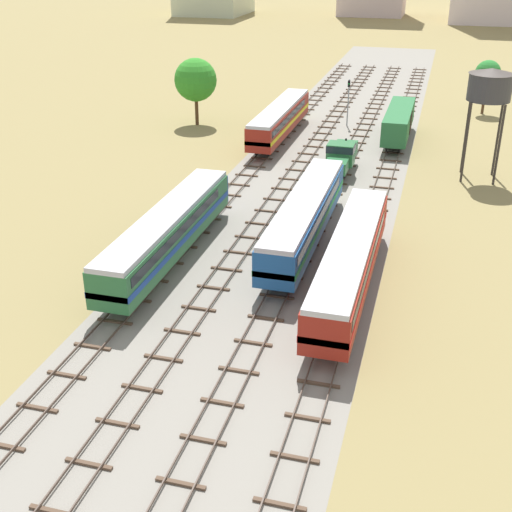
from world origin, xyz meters
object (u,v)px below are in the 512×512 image
Objects in this scene: diesel_railcar_far_left_near at (168,230)px; shunter_loco_centre_left_midfar at (341,155)px; diesel_railcar_centre_nearest at (350,260)px; diesel_railcar_far_left_far at (280,118)px; diesel_railcar_centre_left_mid at (305,215)px; freight_boxcar_centre_farther at (399,121)px; signal_post_nearest at (348,97)px; water_tower at (490,86)px.

diesel_railcar_far_left_near is 25.63m from shunter_loco_centre_left_midfar.
diesel_railcar_centre_nearest is 13.86m from diesel_railcar_far_left_near.
diesel_railcar_far_left_near and diesel_railcar_far_left_far have the same top height.
diesel_railcar_centre_left_mid is 1.46× the size of freight_boxcar_centre_farther.
diesel_railcar_far_left_far is 3.46× the size of signal_post_nearest.
water_tower is at bearing 56.85° from diesel_railcar_centre_left_mid.
signal_post_nearest is (-6.90, 44.88, 1.13)m from diesel_railcar_centre_nearest.
shunter_loco_centre_left_midfar is 0.77× the size of water_tower.
diesel_railcar_far_left_near is at bearing -130.77° from water_tower.
diesel_railcar_centre_left_mid reaches higher than shunter_loco_centre_left_midfar.
freight_boxcar_centre_farther is at bearing 81.89° from diesel_railcar_centre_left_mid.
diesel_railcar_far_left_far is at bearing 107.40° from diesel_railcar_centre_left_mid.
diesel_railcar_far_left_far is 11.04m from signal_post_nearest.
water_tower is at bearing 49.23° from diesel_railcar_far_left_near.
diesel_railcar_centre_nearest is 45.42m from signal_post_nearest.
diesel_railcar_far_left_near is 44.06m from signal_post_nearest.
diesel_railcar_far_left_near is 1.00× the size of diesel_railcar_far_left_far.
shunter_loco_centre_left_midfar is at bearing -169.59° from water_tower.
shunter_loco_centre_left_midfar is at bearing 100.30° from diesel_railcar_centre_nearest.
diesel_railcar_far_left_far reaches higher than shunter_loco_centre_left_midfar.
diesel_railcar_centre_nearest is at bearing -90.01° from freight_boxcar_centre_farther.
diesel_railcar_centre_left_mid is at bearing -72.60° from diesel_railcar_far_left_far.
freight_boxcar_centre_farther is at bearing 12.13° from diesel_railcar_far_left_far.
diesel_railcar_centre_left_mid is 2.42× the size of shunter_loco_centre_left_midfar.
diesel_railcar_far_left_near is 1.00× the size of diesel_railcar_centre_left_mid.
freight_boxcar_centre_farther is (13.80, 2.96, -0.15)m from diesel_railcar_far_left_far.
diesel_railcar_centre_left_mid is 1.00× the size of diesel_railcar_far_left_far.
signal_post_nearest is (-2.30, 37.88, 1.13)m from diesel_railcar_centre_left_mid.
diesel_railcar_far_left_far reaches higher than freight_boxcar_centre_farther.
freight_boxcar_centre_farther is (13.80, 37.92, -0.15)m from diesel_railcar_far_left_near.
freight_boxcar_centre_farther is 8.97m from signal_post_nearest.
diesel_railcar_centre_nearest is 29.95m from water_tower.
freight_boxcar_centre_farther is (4.60, 14.00, 0.44)m from shunter_loco_centre_left_midfar.
water_tower reaches higher than diesel_railcar_far_left_far.
diesel_railcar_centre_nearest is at bearing -79.70° from shunter_loco_centre_left_midfar.
water_tower is at bearing -20.57° from diesel_railcar_far_left_far.
diesel_railcar_centre_nearest is at bearing -56.71° from diesel_railcar_centre_left_mid.
water_tower is (8.98, 27.79, 6.68)m from diesel_railcar_centre_nearest.
diesel_railcar_centre_left_mid is 32.62m from freight_boxcar_centre_farther.
diesel_railcar_centre_nearest is 1.46× the size of freight_boxcar_centre_farther.
signal_post_nearest is (6.90, 43.50, 1.13)m from diesel_railcar_far_left_near.
diesel_railcar_far_left_near and diesel_railcar_centre_left_mid have the same top height.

